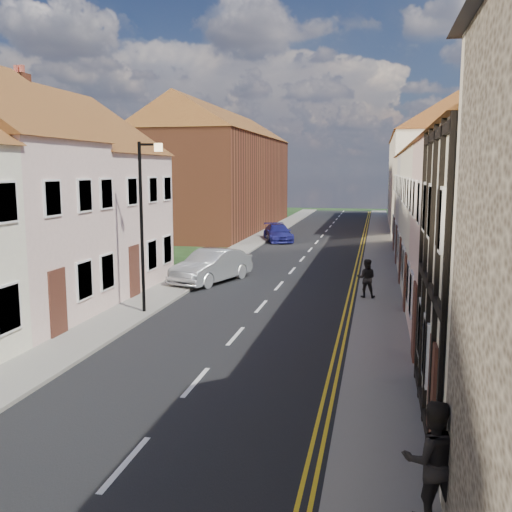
{
  "coord_description": "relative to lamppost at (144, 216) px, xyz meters",
  "views": [
    {
      "loc": [
        4.22,
        1.29,
        5.14
      ],
      "look_at": [
        -0.4,
        22.93,
        1.81
      ],
      "focal_mm": 40.0,
      "sensor_mm": 36.0,
      "label": 1
    }
  ],
  "objects": [
    {
      "name": "car_far",
      "position": [
        0.98,
        22.04,
        -2.92
      ],
      "size": [
        3.08,
        4.62,
        1.24
      ],
      "primitive_type": "imported",
      "rotation": [
        0.0,
        0.0,
        0.34
      ],
      "color": "navy",
      "rests_on": "ground"
    },
    {
      "name": "pavement_right",
      "position": [
        8.21,
        10.0,
        -3.48
      ],
      "size": [
        1.8,
        90.0,
        0.12
      ],
      "primitive_type": "cube",
      "color": "gray",
      "rests_on": "ground"
    },
    {
      "name": "lamppost",
      "position": [
        0.0,
        0.0,
        0.0
      ],
      "size": [
        0.88,
        0.15,
        6.0
      ],
      "color": "black",
      "rests_on": "pavement_left"
    },
    {
      "name": "pedestrian_right",
      "position": [
        8.91,
        -10.69,
        -2.52
      ],
      "size": [
        0.98,
        0.82,
        1.79
      ],
      "primitive_type": "imported",
      "rotation": [
        0.0,
        0.0,
        3.32
      ],
      "color": "black",
      "rests_on": "pavement_right"
    },
    {
      "name": "road",
      "position": [
        3.81,
        10.0,
        -3.53
      ],
      "size": [
        7.0,
        90.0,
        0.02
      ],
      "primitive_type": "cube",
      "color": "black",
      "rests_on": "ground"
    },
    {
      "name": "block_right_far",
      "position": [
        13.11,
        35.0,
        1.76
      ],
      "size": [
        8.3,
        24.2,
        10.5
      ],
      "color": "beige",
      "rests_on": "ground"
    },
    {
      "name": "block_left_far",
      "position": [
        -5.49,
        30.0,
        1.76
      ],
      "size": [
        8.3,
        24.2,
        10.5
      ],
      "color": "brown",
      "rests_on": "ground"
    },
    {
      "name": "pavement_left",
      "position": [
        -0.59,
        10.0,
        -3.48
      ],
      "size": [
        1.8,
        90.0,
        0.12
      ],
      "primitive_type": "cube",
      "color": "gray",
      "rests_on": "ground"
    },
    {
      "name": "pedestrian_right_b",
      "position": [
        7.68,
        4.0,
        -2.65
      ],
      "size": [
        0.76,
        0.6,
        1.54
      ],
      "primitive_type": "imported",
      "rotation": [
        0.0,
        0.0,
        3.12
      ],
      "color": "black",
      "rests_on": "pavement_right"
    },
    {
      "name": "cottage_l_pink",
      "position": [
        -5.49,
        3.85,
        0.83
      ],
      "size": [
        8.3,
        6.3,
        8.8
      ],
      "color": "beige",
      "rests_on": "ground"
    },
    {
      "name": "cottage_r_white_far",
      "position": [
        13.11,
        14.3,
        0.94
      ],
      "size": [
        8.3,
        5.2,
        9.0
      ],
      "color": "beige",
      "rests_on": "ground"
    },
    {
      "name": "cottage_r_cream_far",
      "position": [
        13.11,
        19.7,
        0.94
      ],
      "size": [
        8.3,
        6.0,
        9.0
      ],
      "color": "beige",
      "rests_on": "ground"
    },
    {
      "name": "cottage_r_pink",
      "position": [
        13.11,
        8.9,
        0.94
      ],
      "size": [
        8.3,
        6.0,
        9.0
      ],
      "color": "beige",
      "rests_on": "ground"
    },
    {
      "name": "car_mid",
      "position": [
        0.61,
        6.22,
        -2.77
      ],
      "size": [
        3.04,
        4.92,
        1.53
      ],
      "primitive_type": "imported",
      "rotation": [
        0.0,
        0.0,
        -0.33
      ],
      "color": "#9C9FA3",
      "rests_on": "ground"
    }
  ]
}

